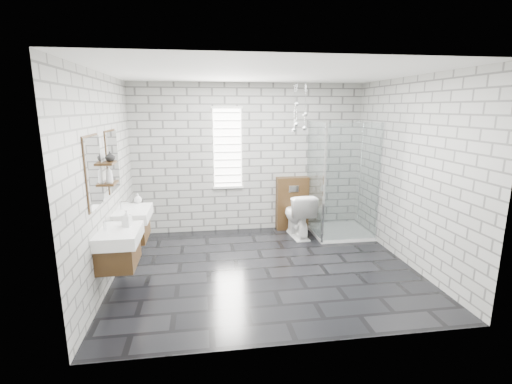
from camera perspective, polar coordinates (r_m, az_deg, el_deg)
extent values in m
cube|color=black|center=(5.48, 1.50, -11.66)|extent=(4.20, 3.60, 0.02)
cube|color=white|center=(5.01, 1.69, 17.96)|extent=(4.20, 3.60, 0.02)
cube|color=#A5A5A0|center=(6.84, -1.04, 5.16)|extent=(4.20, 0.02, 2.70)
cube|color=#A5A5A0|center=(3.35, 6.95, -3.05)|extent=(4.20, 0.02, 2.70)
cube|color=#A5A5A0|center=(5.15, -22.23, 1.67)|extent=(0.02, 3.60, 2.70)
cube|color=#A5A5A0|center=(5.82, 22.55, 2.82)|extent=(0.02, 3.60, 2.70)
cube|color=#452D15|center=(4.80, -20.35, -8.88)|extent=(0.42, 0.62, 0.30)
cube|color=silver|center=(4.75, -18.00, -8.54)|extent=(0.02, 0.35, 0.01)
cube|color=white|center=(4.72, -20.26, -6.34)|extent=(0.47, 0.70, 0.15)
cylinder|color=silver|center=(4.72, -22.24, -4.80)|extent=(0.04, 0.04, 0.12)
cylinder|color=silver|center=(4.69, -21.69, -4.21)|extent=(0.10, 0.02, 0.02)
cube|color=white|center=(4.59, -23.66, 2.84)|extent=(0.03, 0.55, 0.80)
cube|color=#452D15|center=(4.60, -23.80, 2.83)|extent=(0.01, 0.59, 0.84)
cube|color=#452D15|center=(5.67, -18.46, -5.43)|extent=(0.42, 0.62, 0.30)
cube|color=silver|center=(5.63, -16.47, -5.11)|extent=(0.02, 0.35, 0.01)
cube|color=white|center=(5.60, -18.37, -3.24)|extent=(0.47, 0.70, 0.15)
cylinder|color=silver|center=(5.60, -20.03, -1.94)|extent=(0.04, 0.04, 0.12)
cylinder|color=silver|center=(5.57, -19.57, -1.43)|extent=(0.10, 0.02, 0.02)
cube|color=white|center=(5.49, -21.18, 4.52)|extent=(0.03, 0.55, 0.80)
cube|color=#452D15|center=(5.49, -21.30, 4.51)|extent=(0.01, 0.59, 0.84)
cube|color=#452D15|center=(5.09, -21.46, 1.27)|extent=(0.14, 0.30, 0.03)
cube|color=#452D15|center=(5.05, -21.70, 4.16)|extent=(0.14, 0.30, 0.03)
cube|color=white|center=(6.75, -4.41, 6.73)|extent=(0.50, 0.02, 1.40)
cube|color=white|center=(6.70, -4.51, 12.86)|extent=(0.56, 0.04, 0.04)
cube|color=white|center=(6.85, -4.30, 0.72)|extent=(0.56, 0.04, 0.04)
cube|color=white|center=(6.83, -4.31, 1.45)|extent=(0.48, 0.01, 0.02)
cube|color=white|center=(6.80, -4.33, 2.61)|extent=(0.48, 0.01, 0.02)
cube|color=white|center=(6.78, -4.35, 3.77)|extent=(0.48, 0.01, 0.02)
cube|color=white|center=(6.76, -4.37, 4.94)|extent=(0.48, 0.01, 0.02)
cube|color=white|center=(6.74, -4.39, 6.12)|extent=(0.48, 0.01, 0.02)
cube|color=white|center=(6.72, -4.41, 7.31)|extent=(0.48, 0.01, 0.02)
cube|color=white|center=(6.71, -4.43, 8.50)|extent=(0.48, 0.01, 0.02)
cube|color=white|center=(6.70, -4.45, 9.69)|extent=(0.48, 0.01, 0.02)
cube|color=white|center=(6.70, -4.47, 10.89)|extent=(0.48, 0.01, 0.03)
cube|color=white|center=(6.69, -4.50, 12.09)|extent=(0.48, 0.01, 0.03)
cube|color=#452D15|center=(7.04, 5.57, -1.73)|extent=(0.60, 0.20, 1.00)
cube|color=silver|center=(6.87, 5.84, 0.48)|extent=(0.18, 0.01, 0.12)
cube|color=white|center=(7.05, 12.64, -5.97)|extent=(1.00, 1.00, 0.06)
cube|color=silver|center=(6.35, 14.64, 1.22)|extent=(1.00, 0.01, 2.00)
cube|color=silver|center=(6.63, 9.10, 1.96)|extent=(0.01, 1.00, 2.00)
cube|color=silver|center=(6.18, 10.45, 1.11)|extent=(0.03, 0.03, 2.00)
cube|color=silver|center=(6.55, 18.51, 1.32)|extent=(0.03, 0.03, 2.00)
cylinder|color=silver|center=(7.14, 15.79, 2.97)|extent=(0.02, 0.02, 1.80)
cylinder|color=silver|center=(7.01, 15.65, 10.38)|extent=(0.14, 0.14, 0.02)
sphere|color=silver|center=(6.41, 6.18, 10.31)|extent=(0.09, 0.09, 0.09)
cylinder|color=silver|center=(6.41, 6.26, 13.69)|extent=(0.01, 0.01, 0.67)
sphere|color=silver|center=(6.49, 7.45, 9.72)|extent=(0.09, 0.09, 0.09)
cylinder|color=silver|center=(6.48, 7.55, 13.35)|extent=(0.01, 0.01, 0.73)
sphere|color=silver|center=(6.56, 6.24, 13.31)|extent=(0.09, 0.09, 0.09)
cylinder|color=silver|center=(6.56, 6.28, 15.14)|extent=(0.01, 0.01, 0.33)
sphere|color=silver|center=(6.50, 5.88, 9.51)|extent=(0.09, 0.09, 0.09)
cylinder|color=silver|center=(6.49, 5.96, 13.27)|extent=(0.01, 0.01, 0.76)
sphere|color=silver|center=(6.57, 7.60, 11.79)|extent=(0.09, 0.09, 0.09)
cylinder|color=silver|center=(6.57, 7.67, 14.36)|extent=(0.01, 0.01, 0.50)
imported|color=white|center=(6.66, 6.45, -3.50)|extent=(0.51, 0.82, 0.80)
imported|color=#B2B2B2|center=(4.77, -19.27, -3.81)|extent=(0.12, 0.12, 0.21)
imported|color=#B2B2B2|center=(5.89, -17.73, -0.92)|extent=(0.12, 0.12, 0.15)
imported|color=#B2B2B2|center=(4.99, -21.66, 2.54)|extent=(0.09, 0.09, 0.23)
imported|color=#B2B2B2|center=(5.08, -21.55, 5.11)|extent=(0.14, 0.14, 0.13)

